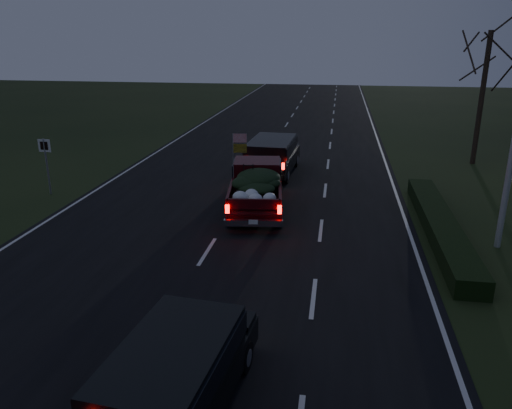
% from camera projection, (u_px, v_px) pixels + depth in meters
% --- Properties ---
extents(ground, '(120.00, 120.00, 0.00)m').
position_uv_depth(ground, '(207.00, 252.00, 16.32)').
color(ground, black).
rests_on(ground, ground).
extents(road_asphalt, '(14.00, 120.00, 0.02)m').
position_uv_depth(road_asphalt, '(207.00, 252.00, 16.31)').
color(road_asphalt, black).
rests_on(road_asphalt, ground).
extents(hedge_row, '(1.00, 10.00, 0.60)m').
position_uv_depth(hedge_row, '(440.00, 225.00, 17.83)').
color(hedge_row, black).
rests_on(hedge_row, ground).
extents(route_sign, '(0.55, 0.08, 2.50)m').
position_uv_depth(route_sign, '(46.00, 158.00, 21.76)').
color(route_sign, gray).
rests_on(route_sign, ground).
extents(bare_tree_far, '(3.60, 3.60, 7.00)m').
position_uv_depth(bare_tree_far, '(486.00, 66.00, 25.97)').
color(bare_tree_far, black).
rests_on(bare_tree_far, ground).
extents(pickup_truck, '(2.65, 5.49, 2.77)m').
position_uv_depth(pickup_truck, '(256.00, 185.00, 20.00)').
color(pickup_truck, '#3C080D').
rests_on(pickup_truck, ground).
extents(lead_suv, '(2.40, 5.24, 1.48)m').
position_uv_depth(lead_suv, '(272.00, 153.00, 25.15)').
color(lead_suv, black).
rests_on(lead_suv, ground).
extents(rear_suv, '(2.30, 4.65, 1.29)m').
position_uv_depth(rear_suv, '(175.00, 372.00, 8.97)').
color(rear_suv, black).
rests_on(rear_suv, ground).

